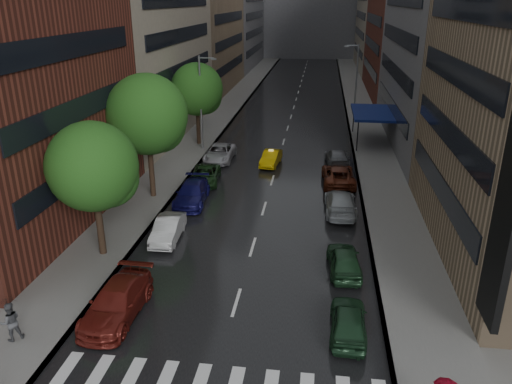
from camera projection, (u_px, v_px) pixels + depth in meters
ground at (221, 356)px, 21.17m from camera, size 220.00×220.00×0.00m
road at (293, 110)px, 67.35m from camera, size 14.00×140.00×0.01m
sidewalk_left at (227, 108)px, 68.42m from camera, size 4.00×140.00×0.15m
sidewalk_right at (361, 112)px, 66.24m from camera, size 4.00×140.00×0.15m
tree_near at (93, 167)px, 27.45m from camera, size 5.04×5.04×8.03m
tree_mid at (147, 115)px, 35.66m from camera, size 5.84×5.84×9.32m
tree_far at (197, 89)px, 49.50m from camera, size 5.22×5.22×8.32m
taxi at (271, 158)px, 45.10m from camera, size 1.80×4.10×1.31m
parked_cars_left at (189, 197)px, 36.03m from camera, size 2.66×29.97×1.55m
parked_cars_right at (340, 198)px, 35.83m from camera, size 2.79×29.30×1.52m
ped_black_umbrella at (9, 316)px, 21.51m from camera, size 1.12×1.11×2.09m
street_lamp_left at (202, 101)px, 48.04m from camera, size 1.74×0.22×9.00m
street_lamp_right at (356, 81)px, 60.03m from camera, size 1.74×0.22×9.00m
awning at (372, 113)px, 51.27m from camera, size 4.00×8.00×3.12m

